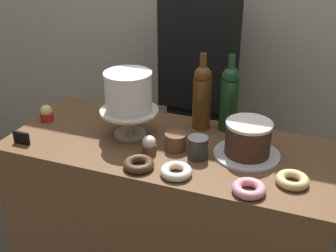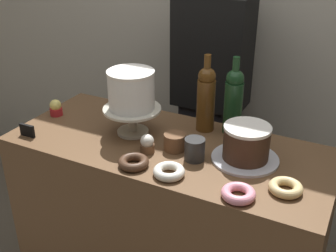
% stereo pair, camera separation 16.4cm
% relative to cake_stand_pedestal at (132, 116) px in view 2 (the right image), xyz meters
% --- Properties ---
extents(back_wall, '(6.00, 0.05, 2.60)m').
position_rel_cake_stand_pedestal_xyz_m(back_wall, '(0.17, 0.83, 0.31)').
color(back_wall, '#BCB7A8').
rests_on(back_wall, ground_plane).
extents(display_counter, '(1.28, 0.55, 0.91)m').
position_rel_cake_stand_pedestal_xyz_m(display_counter, '(0.17, -0.02, -0.53)').
color(display_counter, brown).
rests_on(display_counter, ground_plane).
extents(cake_stand_pedestal, '(0.24, 0.24, 0.11)m').
position_rel_cake_stand_pedestal_xyz_m(cake_stand_pedestal, '(0.00, 0.00, 0.00)').
color(cake_stand_pedestal, beige).
rests_on(cake_stand_pedestal, display_counter).
extents(white_layer_cake, '(0.19, 0.19, 0.16)m').
position_rel_cake_stand_pedestal_xyz_m(white_layer_cake, '(0.00, 0.00, 0.11)').
color(white_layer_cake, white).
rests_on(white_layer_cake, cake_stand_pedestal).
extents(silver_serving_platter, '(0.25, 0.25, 0.01)m').
position_rel_cake_stand_pedestal_xyz_m(silver_serving_platter, '(0.48, 0.00, -0.07)').
color(silver_serving_platter, silver).
rests_on(silver_serving_platter, display_counter).
extents(chocolate_round_cake, '(0.17, 0.17, 0.13)m').
position_rel_cake_stand_pedestal_xyz_m(chocolate_round_cake, '(0.48, 0.00, -0.00)').
color(chocolate_round_cake, '#3D2619').
rests_on(chocolate_round_cake, silver_serving_platter).
extents(wine_bottle_amber, '(0.08, 0.08, 0.33)m').
position_rel_cake_stand_pedestal_xyz_m(wine_bottle_amber, '(0.25, 0.17, 0.07)').
color(wine_bottle_amber, '#5B3814').
rests_on(wine_bottle_amber, display_counter).
extents(wine_bottle_green, '(0.08, 0.08, 0.33)m').
position_rel_cake_stand_pedestal_xyz_m(wine_bottle_green, '(0.36, 0.19, 0.07)').
color(wine_bottle_green, '#193D1E').
rests_on(wine_bottle_green, display_counter).
extents(cupcake_lemon, '(0.06, 0.06, 0.07)m').
position_rel_cake_stand_pedestal_xyz_m(cupcake_lemon, '(-0.40, -0.01, -0.04)').
color(cupcake_lemon, red).
rests_on(cupcake_lemon, display_counter).
extents(cupcake_vanilla, '(0.06, 0.06, 0.07)m').
position_rel_cake_stand_pedestal_xyz_m(cupcake_vanilla, '(0.13, -0.11, -0.04)').
color(cupcake_vanilla, brown).
rests_on(cupcake_vanilla, display_counter).
extents(donut_glazed, '(0.11, 0.11, 0.03)m').
position_rel_cake_stand_pedestal_xyz_m(donut_glazed, '(0.66, -0.13, -0.06)').
color(donut_glazed, '#E0C17F').
rests_on(donut_glazed, display_counter).
extents(donut_sugar, '(0.11, 0.11, 0.03)m').
position_rel_cake_stand_pedestal_xyz_m(donut_sugar, '(0.28, -0.22, -0.06)').
color(donut_sugar, silver).
rests_on(donut_sugar, display_counter).
extents(donut_chocolate, '(0.11, 0.11, 0.03)m').
position_rel_cake_stand_pedestal_xyz_m(donut_chocolate, '(0.14, -0.22, -0.06)').
color(donut_chocolate, '#472D1E').
rests_on(donut_chocolate, display_counter).
extents(donut_pink, '(0.11, 0.11, 0.03)m').
position_rel_cake_stand_pedestal_xyz_m(donut_pink, '(0.54, -0.23, -0.06)').
color(donut_pink, pink).
rests_on(donut_pink, display_counter).
extents(cookie_stack, '(0.08, 0.08, 0.07)m').
position_rel_cake_stand_pedestal_xyz_m(cookie_stack, '(0.22, -0.05, -0.05)').
color(cookie_stack, brown).
rests_on(cookie_stack, display_counter).
extents(price_sign_chalkboard, '(0.07, 0.01, 0.05)m').
position_rel_cake_stand_pedestal_xyz_m(price_sign_chalkboard, '(-0.37, -0.22, -0.05)').
color(price_sign_chalkboard, black).
rests_on(price_sign_chalkboard, display_counter).
extents(coffee_cup_ceramic, '(0.08, 0.08, 0.08)m').
position_rel_cake_stand_pedestal_xyz_m(coffee_cup_ceramic, '(0.31, -0.08, -0.04)').
color(coffee_cup_ceramic, '#282828').
rests_on(coffee_cup_ceramic, display_counter).
extents(barista_figure, '(0.36, 0.22, 1.60)m').
position_rel_cake_stand_pedestal_xyz_m(barista_figure, '(0.12, 0.57, -0.15)').
color(barista_figure, black).
rests_on(barista_figure, ground_plane).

